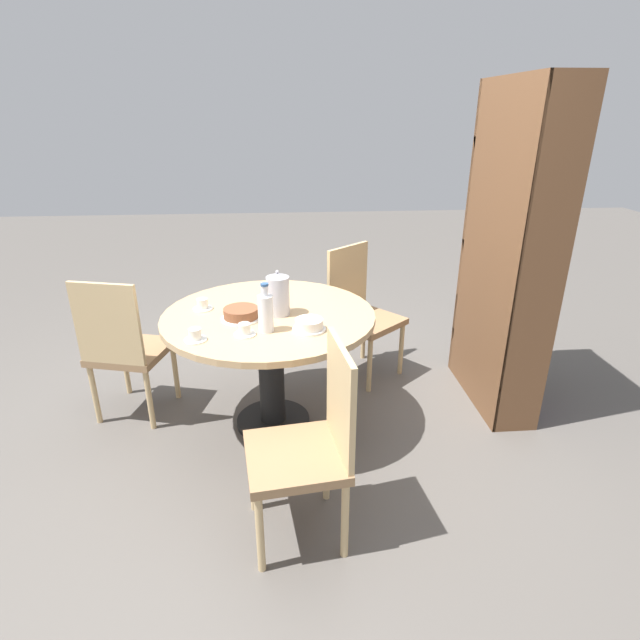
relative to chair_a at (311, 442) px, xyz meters
The scene contains 13 objects.
ground_plane 1.02m from the chair_a, 168.27° to the right, with size 14.00×14.00×0.00m, color #56514C.
dining_table 0.90m from the chair_a, 168.27° to the right, with size 1.21×1.21×0.74m.
chair_a is the anchor object (origin of this frame).
chair_b 1.58m from the chair_a, 163.35° to the left, with size 0.59×0.59×0.93m.
chair_c 1.48m from the chair_a, 134.08° to the right, with size 0.51×0.51×0.93m.
bookshelf 1.73m from the chair_a, 130.75° to the left, with size 0.85×0.28×1.98m.
coffee_pot 0.94m from the chair_a, behind, with size 0.13×0.13×0.26m.
water_bottle 0.75m from the chair_a, 163.18° to the right, with size 0.08×0.08×0.26m.
cake_main 0.91m from the chair_a, 157.51° to the right, with size 0.22×0.22×0.07m.
cake_second 0.68m from the chair_a, behind, with size 0.18×0.18×0.06m.
cup_a 0.81m from the chair_a, 134.86° to the right, with size 0.11×0.11×0.06m.
cup_b 1.16m from the chair_a, 149.81° to the right, with size 0.11×0.11×0.06m.
cup_c 0.72m from the chair_a, 152.98° to the right, with size 0.11×0.11×0.06m.
Camera 1 is at (2.65, 0.08, 1.80)m, focal length 28.00 mm.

